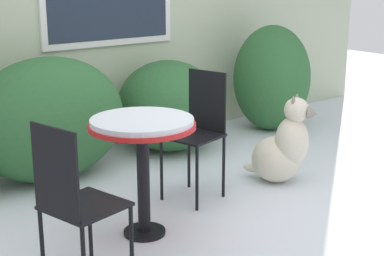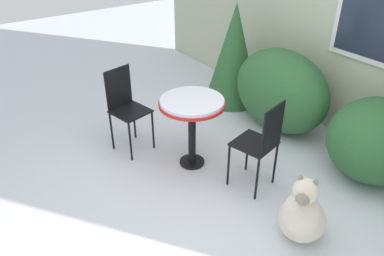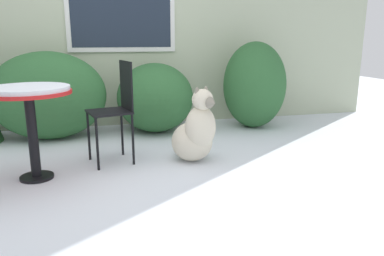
% 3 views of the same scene
% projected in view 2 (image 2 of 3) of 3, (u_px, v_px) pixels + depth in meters
% --- Properties ---
extents(ground_plane, '(16.00, 16.00, 0.00)m').
position_uv_depth(ground_plane, '(212.00, 206.00, 3.67)').
color(ground_plane, silver).
extents(house_wall, '(8.00, 0.10, 2.83)m').
position_uv_depth(house_wall, '(378.00, 25.00, 4.00)').
color(house_wall, '#B2BC9E').
rests_on(house_wall, ground_plane).
extents(shrub_left, '(1.35, 0.82, 1.05)m').
position_uv_depth(shrub_left, '(280.00, 91.00, 4.69)').
color(shrub_left, '#2D6033').
rests_on(shrub_left, ground_plane).
extents(shrub_middle, '(0.98, 1.03, 0.89)m').
position_uv_depth(shrub_middle, '(377.00, 140.00, 3.87)').
color(shrub_middle, '#2D6033').
rests_on(shrub_middle, ground_plane).
extents(evergreen_bush, '(0.78, 0.78, 1.44)m').
position_uv_depth(evergreen_bush, '(234.00, 54.00, 5.26)').
color(evergreen_bush, '#2D6033').
rests_on(evergreen_bush, ground_plane).
extents(patio_table, '(0.70, 0.70, 0.81)m').
position_uv_depth(patio_table, '(192.00, 110.00, 3.92)').
color(patio_table, black).
rests_on(patio_table, ground_plane).
extents(patio_chair_near_table, '(0.46, 0.46, 0.98)m').
position_uv_depth(patio_chair_near_table, '(261.00, 142.00, 3.63)').
color(patio_chair_near_table, black).
rests_on(patio_chair_near_table, ground_plane).
extents(patio_chair_far_side, '(0.45, 0.45, 0.98)m').
position_uv_depth(patio_chair_far_side, '(126.00, 106.00, 4.28)').
color(patio_chair_far_side, black).
rests_on(patio_chair_far_side, ground_plane).
extents(dog, '(0.55, 0.59, 0.75)m').
position_uv_depth(dog, '(302.00, 216.00, 3.16)').
color(dog, beige).
rests_on(dog, ground_plane).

